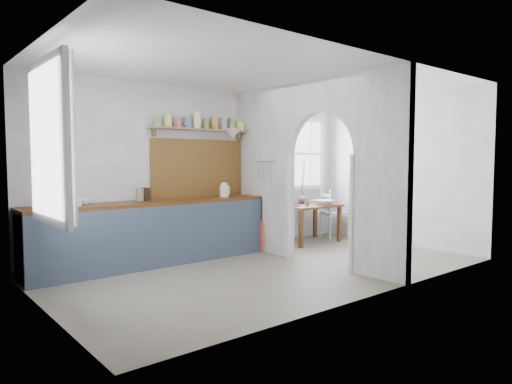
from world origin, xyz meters
TOP-DOWN VIEW (x-y plane):
  - floor at (0.00, 0.00)m, footprint 5.80×3.20m
  - ceiling at (0.00, 0.00)m, footprint 5.80×3.20m
  - walls at (0.00, 0.00)m, footprint 5.81×3.21m
  - partition at (0.70, 0.06)m, footprint 0.12×3.20m
  - kitchen_window at (-2.87, 0.00)m, footprint 0.10×1.16m
  - nook_window at (1.80, 1.56)m, footprint 1.76×0.10m
  - counter at (-1.13, 1.33)m, footprint 3.50×0.60m
  - sink at (-2.43, 1.30)m, footprint 0.40×0.40m
  - backsplash at (-0.20, 1.58)m, footprint 1.65×0.03m
  - shelf at (-0.21, 1.49)m, footprint 1.75×0.20m
  - pendant_lamp at (0.15, 1.15)m, footprint 0.26×0.26m
  - utensil_rail at (0.61, 0.90)m, footprint 0.02×0.50m
  - dining_table at (1.82, 1.12)m, footprint 1.09×0.74m
  - chair_left at (0.96, 1.16)m, footprint 0.56×0.56m
  - chair_right at (2.60, 1.19)m, footprint 0.55×0.55m
  - kettle at (0.05, 1.24)m, footprint 0.19×0.16m
  - mug_a at (-2.19, 1.21)m, footprint 0.14×0.14m
  - mug_b at (-2.07, 1.35)m, footprint 0.11×0.11m
  - knife_block at (-1.20, 1.42)m, footprint 0.12×0.14m
  - jar at (-1.27, 1.42)m, footprint 0.15×0.15m
  - towel_magenta at (0.58, 0.99)m, footprint 0.02×0.03m
  - towel_orange at (0.58, 0.94)m, footprint 0.02×0.03m
  - bowl at (2.04, 0.96)m, footprint 0.38×0.38m
  - table_cup at (1.62, 0.97)m, footprint 0.11×0.11m
  - plate at (1.44, 1.09)m, footprint 0.18×0.18m
  - vase at (1.92, 1.37)m, footprint 0.23×0.23m

SIDE VIEW (x-z plane):
  - floor at x=0.00m, z-range -0.01..0.01m
  - towel_orange at x=0.58m, z-range 0.02..0.48m
  - towel_magenta at x=0.58m, z-range 0.02..0.53m
  - dining_table at x=1.82m, z-range 0.00..0.68m
  - counter at x=-1.13m, z-range 0.01..0.91m
  - chair_left at x=0.96m, z-range 0.00..0.92m
  - chair_right at x=2.60m, z-range 0.00..0.93m
  - plate at x=1.44m, z-range 0.68..0.69m
  - bowl at x=2.04m, z-range 0.68..0.76m
  - table_cup at x=1.62m, z-range 0.68..0.77m
  - vase at x=1.92m, z-range 0.68..0.87m
  - sink at x=-2.43m, z-range 0.88..0.90m
  - mug_b at x=-2.07m, z-range 0.90..0.99m
  - mug_a at x=-2.19m, z-range 0.90..1.00m
  - jar at x=-1.27m, z-range 0.90..1.08m
  - knife_block at x=-1.20m, z-range 0.90..1.09m
  - kettle at x=0.05m, z-range 0.90..1.12m
  - walls at x=0.00m, z-range 0.00..2.60m
  - backsplash at x=-0.20m, z-range 0.90..1.80m
  - utensil_rail at x=0.61m, z-range 1.44..1.46m
  - partition at x=0.70m, z-range 0.15..2.75m
  - nook_window at x=1.80m, z-range 0.95..2.25m
  - kitchen_window at x=-2.87m, z-range 0.90..2.40m
  - pendant_lamp at x=0.15m, z-range 1.80..1.96m
  - shelf at x=-0.21m, z-range 1.91..2.12m
  - ceiling at x=0.00m, z-range 2.60..2.60m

